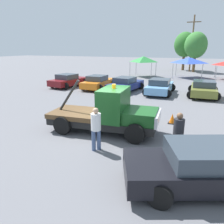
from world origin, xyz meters
TOP-DOWN VIEW (x-y plane):
  - ground_plane at (0.00, 0.00)m, footprint 160.00×160.00m
  - tow_truck at (0.32, 0.03)m, footprint 5.47×2.44m
  - foreground_car at (4.89, -2.83)m, footprint 5.59×3.79m
  - person_near_truck at (3.70, -1.34)m, footprint 0.39×0.39m
  - person_at_hood at (0.64, -1.97)m, footprint 0.39×0.39m
  - parked_car_maroon at (-8.72, 10.16)m, footprint 2.93×4.50m
  - parked_car_orange at (-5.33, 10.34)m, footprint 2.41×4.41m
  - parked_car_navy at (-2.37, 10.18)m, footprint 2.79×4.75m
  - parked_car_skyblue at (0.84, 10.25)m, footprint 2.52×4.57m
  - parked_car_olive at (4.45, 10.58)m, footprint 2.63×4.38m
  - canopy_tent_green at (-3.66, 21.46)m, footprint 3.06×3.06m
  - canopy_tent_blue at (2.31, 22.47)m, footprint 3.66×3.66m
  - tree_left at (0.71, 32.90)m, footprint 3.70×3.70m
  - tree_center at (2.64, 30.26)m, footprint 3.59×3.59m
  - traffic_cone at (3.01, 2.51)m, footprint 0.40×0.40m
  - utility_pole at (1.97, 30.93)m, footprint 2.20×0.24m

SIDE VIEW (x-z plane):
  - ground_plane at x=0.00m, z-range 0.00..0.00m
  - traffic_cone at x=3.01m, z-range -0.02..0.53m
  - parked_car_orange at x=-5.33m, z-range -0.02..1.32m
  - parked_car_maroon at x=-8.72m, z-range -0.02..1.32m
  - parked_car_navy at x=-2.37m, z-range -0.02..1.32m
  - parked_car_olive at x=4.45m, z-range -0.02..1.32m
  - parked_car_skyblue at x=0.84m, z-range -0.02..1.32m
  - foreground_car at x=4.89m, z-range -0.02..1.32m
  - tow_truck at x=0.32m, z-range -0.33..2.18m
  - person_near_truck at x=3.70m, z-range 0.14..1.89m
  - person_at_hood at x=0.64m, z-range 0.14..1.91m
  - canopy_tent_blue at x=2.31m, z-range 0.97..3.68m
  - canopy_tent_green at x=-3.66m, z-range 1.00..3.79m
  - tree_center at x=2.64m, z-range 1.09..7.50m
  - tree_left at x=0.71m, z-range 1.13..7.73m
  - utility_pole at x=1.97m, z-range 0.26..9.27m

